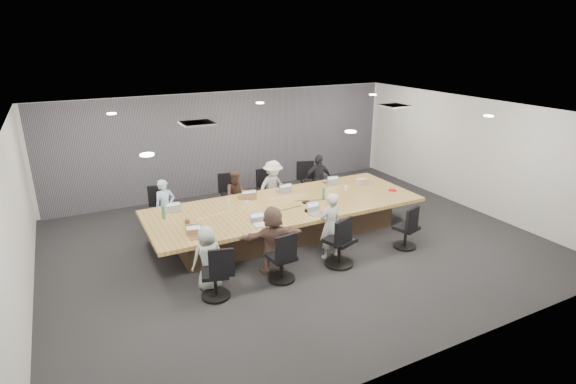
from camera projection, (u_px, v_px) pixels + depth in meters
name	position (u px, v px, depth m)	size (l,w,h in m)	color
floor	(297.00, 243.00, 9.65)	(10.00, 8.00, 0.00)	#27272A
ceiling	(297.00, 113.00, 8.72)	(10.00, 8.00, 0.00)	white
wall_back	(229.00, 142.00, 12.54)	(10.00, 2.80, 0.00)	silver
wall_front	(443.00, 266.00, 5.83)	(10.00, 2.80, 0.00)	silver
wall_left	(16.00, 227.00, 7.02)	(8.00, 2.80, 0.00)	silver
wall_right	(471.00, 154.00, 11.34)	(8.00, 2.80, 0.00)	silver
curtain	(230.00, 143.00, 12.47)	(9.80, 0.04, 2.80)	slate
conference_table	(286.00, 218.00, 9.93)	(6.00, 2.20, 0.74)	#4B3727
chair_0	(163.00, 212.00, 10.37)	(0.49, 0.49, 0.73)	black
chair_1	(232.00, 198.00, 11.08)	(0.57, 0.57, 0.84)	black
chair_2	(267.00, 193.00, 11.50)	(0.54, 0.54, 0.80)	black
chair_3	(311.00, 185.00, 12.05)	(0.59, 0.59, 0.87)	black
chair_4	(215.00, 277.00, 7.56)	(0.52, 0.52, 0.77)	black
chair_5	(281.00, 261.00, 8.10)	(0.52, 0.52, 0.77)	black
chair_6	(340.00, 244.00, 8.62)	(0.59, 0.59, 0.87)	black
chair_7	(406.00, 231.00, 9.36)	(0.50, 0.50, 0.75)	black
person_0	(165.00, 207.00, 9.99)	(0.45, 0.30, 1.24)	#AACDEE
laptop_0	(171.00, 210.00, 9.48)	(0.30, 0.21, 0.02)	#B2B2B7
person_1	(237.00, 195.00, 10.72)	(0.59, 0.46, 1.22)	#472F29
laptop_1	(246.00, 197.00, 10.22)	(0.34, 0.23, 0.02)	#8C6647
person_2	(273.00, 187.00, 11.12)	(0.87, 0.50, 1.34)	silver
laptop_2	(283.00, 191.00, 10.63)	(0.32, 0.22, 0.02)	#B2B2B7
person_3	(318.00, 180.00, 11.68)	(0.79, 0.33, 1.34)	black
laptop_3	(329.00, 183.00, 11.19)	(0.29, 0.20, 0.02)	#B2B2B7
person_4	(208.00, 258.00, 7.79)	(0.57, 0.37, 1.17)	#A2ADA1
laptop_4	(198.00, 237.00, 8.19)	(0.29, 0.20, 0.02)	#8C6647
person_5	(273.00, 240.00, 8.30)	(1.22, 0.39, 1.31)	brown
laptop_5	(261.00, 225.00, 8.73)	(0.30, 0.20, 0.02)	#B2B2B7
person_6	(330.00, 226.00, 8.83)	(0.50, 0.33, 1.37)	#B0B0B0
laptop_6	(316.00, 214.00, 9.27)	(0.29, 0.20, 0.02)	#B2B2B7
bottle_green_left	(164.00, 212.00, 9.03)	(0.07, 0.07, 0.25)	#3D7251
bottle_green_right	(323.00, 194.00, 10.09)	(0.07, 0.07, 0.24)	#3D7251
bottle_clear	(228.00, 205.00, 9.50)	(0.06, 0.06, 0.21)	silver
cup_white_far	(247.00, 203.00, 9.72)	(0.08, 0.08, 0.10)	white
cup_white_near	(346.00, 188.00, 10.69)	(0.08, 0.08, 0.10)	white
mug_brown	(187.00, 222.00, 8.71)	(0.09, 0.09, 0.12)	brown
mic_left	(271.00, 212.00, 9.34)	(0.16, 0.11, 0.03)	black
mic_right	(306.00, 202.00, 9.87)	(0.15, 0.10, 0.03)	black
stapler	(309.00, 210.00, 9.38)	(0.17, 0.04, 0.06)	black
canvas_bag	(362.00, 182.00, 11.05)	(0.28, 0.17, 0.15)	#BDA48F
snack_packet	(392.00, 190.00, 10.64)	(0.18, 0.12, 0.04)	red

